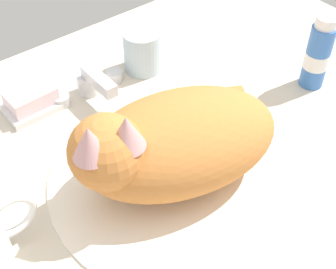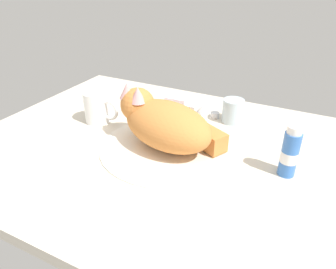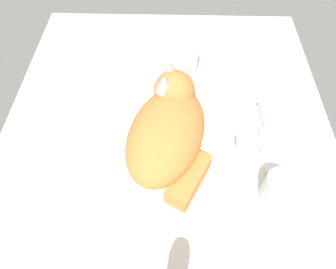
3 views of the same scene
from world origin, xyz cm
name	(u,v)px [view 2 (image 2 of 3)]	position (x,y,z in cm)	size (l,w,h in cm)	color
ground_plane	(167,152)	(0.00, 0.00, -1.50)	(110.00, 82.50, 3.00)	beige
sink_basin	(167,146)	(0.00, 0.00, 0.38)	(36.57, 36.57, 0.76)	white
faucet	(199,109)	(0.00, 22.61, 2.44)	(13.18, 9.58, 5.74)	silver
cat	(164,122)	(-1.31, 0.57, 7.22)	(31.47, 22.78, 15.54)	#D17F3D
coffee_mug	(97,107)	(-26.59, 4.36, 4.88)	(11.83, 7.40, 9.77)	white
rinse_cup	(233,111)	(11.00, 23.36, 3.71)	(6.53, 6.53, 7.43)	silver
soap_dish	(177,106)	(-9.29, 25.58, 0.60)	(9.00, 6.40, 1.20)	white
soap_bar	(177,100)	(-9.29, 25.58, 2.53)	(7.45, 4.99, 2.66)	silver
toothpaste_bottle	(290,153)	(30.77, 2.03, 5.98)	(4.07, 4.07, 12.87)	#3870C6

